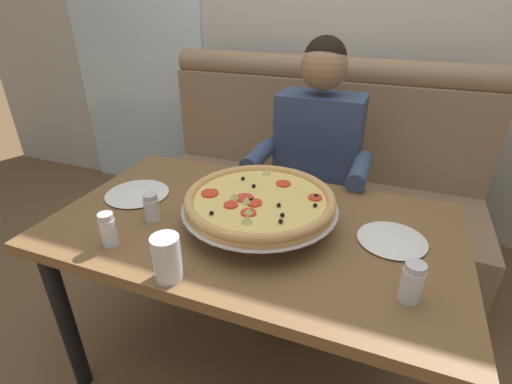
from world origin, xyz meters
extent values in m
plane|color=brown|center=(0.00, 0.00, 0.00)|extent=(16.00, 16.00, 0.00)
cube|color=beige|center=(0.00, 1.44, 1.40)|extent=(6.00, 0.12, 2.80)
cube|color=#937556|center=(0.00, 0.74, 0.23)|extent=(1.82, 0.60, 0.46)
cube|color=#937556|center=(0.00, 1.13, 0.69)|extent=(1.82, 0.18, 0.65)
cylinder|color=#937556|center=(0.00, 1.13, 1.06)|extent=(1.82, 0.14, 0.14)
cube|color=brown|center=(0.00, 0.00, 0.70)|extent=(1.39, 0.80, 0.04)
cylinder|color=black|center=(-0.62, -0.33, 0.34)|extent=(0.06, 0.06, 0.68)
cylinder|color=black|center=(-0.62, 0.33, 0.34)|extent=(0.06, 0.06, 0.68)
cylinder|color=black|center=(0.62, 0.33, 0.34)|extent=(0.06, 0.06, 0.68)
cube|color=#2D3342|center=(0.07, 0.49, 0.54)|extent=(0.34, 0.40, 0.15)
cylinder|color=#2D3342|center=(-0.03, 0.24, 0.23)|extent=(0.11, 0.11, 0.46)
cylinder|color=#2D3342|center=(0.17, 0.24, 0.23)|extent=(0.11, 0.11, 0.46)
cube|color=#38476B|center=(0.07, 0.71, 0.74)|extent=(0.40, 0.22, 0.56)
cylinder|color=#38476B|center=(-0.16, 0.49, 0.76)|extent=(0.08, 0.28, 0.08)
cylinder|color=#38476B|center=(0.30, 0.49, 0.76)|extent=(0.08, 0.28, 0.08)
sphere|color=#997051|center=(0.07, 0.69, 1.15)|extent=(0.21, 0.21, 0.21)
sphere|color=black|center=(0.07, 0.70, 1.18)|extent=(0.19, 0.19, 0.19)
cylinder|color=silver|center=(0.03, -0.13, 0.76)|extent=(0.01, 0.01, 0.07)
cylinder|color=silver|center=(-0.09, 0.07, 0.76)|extent=(0.01, 0.01, 0.07)
cylinder|color=silver|center=(0.14, 0.07, 0.76)|extent=(0.01, 0.01, 0.07)
torus|color=silver|center=(0.03, 0.00, 0.79)|extent=(0.29, 0.29, 0.01)
cylinder|color=silver|center=(0.03, 0.00, 0.80)|extent=(0.52, 0.52, 0.00)
cylinder|color=tan|center=(0.03, 0.00, 0.81)|extent=(0.50, 0.50, 0.02)
torus|color=tan|center=(0.03, 0.00, 0.83)|extent=(0.50, 0.50, 0.03)
cylinder|color=#EFCC6B|center=(0.03, 0.00, 0.82)|extent=(0.44, 0.44, 0.01)
cylinder|color=red|center=(-0.02, -0.02, 0.83)|extent=(0.06, 0.06, 0.01)
cylinder|color=red|center=(0.20, 0.07, 0.83)|extent=(0.05, 0.05, 0.01)
cylinder|color=red|center=(0.03, -0.11, 0.83)|extent=(0.05, 0.05, 0.01)
cylinder|color=red|center=(-0.14, -0.03, 0.83)|extent=(0.06, 0.06, 0.01)
cylinder|color=red|center=(0.02, -0.04, 0.83)|extent=(0.05, 0.05, 0.01)
cylinder|color=red|center=(-0.04, -0.08, 0.83)|extent=(0.05, 0.05, 0.01)
cylinder|color=red|center=(0.07, 0.13, 0.83)|extent=(0.05, 0.05, 0.01)
sphere|color=black|center=(0.10, -0.03, 0.83)|extent=(0.01, 0.01, 0.01)
sphere|color=black|center=(-0.07, -0.15, 0.83)|extent=(0.01, 0.01, 0.01)
sphere|color=black|center=(0.13, -0.09, 0.83)|extent=(0.01, 0.01, 0.01)
sphere|color=black|center=(0.20, 0.07, 0.83)|extent=(0.01, 0.01, 0.01)
sphere|color=black|center=(-0.02, 0.06, 0.83)|extent=(0.01, 0.01, 0.01)
sphere|color=black|center=(0.14, -0.12, 0.83)|extent=(0.01, 0.01, 0.01)
sphere|color=black|center=(0.21, 0.01, 0.83)|extent=(0.01, 0.01, 0.01)
sphere|color=black|center=(-0.08, 0.11, 0.83)|extent=(0.01, 0.01, 0.01)
cone|color=#CCC675|center=(0.00, -0.05, 0.84)|extent=(0.04, 0.04, 0.02)
cone|color=#CCC675|center=(0.03, -0.11, 0.84)|extent=(0.04, 0.04, 0.02)
cone|color=#CCC675|center=(0.04, -0.16, 0.84)|extent=(0.04, 0.04, 0.02)
cone|color=#CCC675|center=(-0.05, -0.04, 0.84)|extent=(0.04, 0.04, 0.02)
cone|color=#CCC675|center=(-0.01, 0.18, 0.84)|extent=(0.04, 0.04, 0.02)
cylinder|color=white|center=(0.51, -0.19, 0.77)|extent=(0.06, 0.06, 0.09)
cylinder|color=#A82D19|center=(0.51, -0.19, 0.76)|extent=(0.05, 0.05, 0.06)
cylinder|color=silver|center=(0.51, -0.19, 0.83)|extent=(0.05, 0.05, 0.02)
cylinder|color=white|center=(-0.37, -0.28, 0.77)|extent=(0.05, 0.05, 0.09)
cylinder|color=silver|center=(-0.37, -0.28, 0.75)|extent=(0.04, 0.04, 0.05)
cylinder|color=silver|center=(-0.37, -0.28, 0.83)|extent=(0.05, 0.05, 0.02)
cylinder|color=white|center=(-0.34, -0.10, 0.76)|extent=(0.05, 0.05, 0.08)
cylinder|color=#4C6633|center=(-0.34, -0.10, 0.75)|extent=(0.05, 0.05, 0.06)
cylinder|color=silver|center=(-0.34, -0.10, 0.81)|extent=(0.05, 0.05, 0.02)
cylinder|color=white|center=(0.46, 0.06, 0.73)|extent=(0.15, 0.15, 0.01)
cone|color=white|center=(0.46, 0.06, 0.74)|extent=(0.22, 0.22, 0.01)
cylinder|color=white|center=(-0.50, 0.03, 0.73)|extent=(0.17, 0.17, 0.01)
cone|color=white|center=(-0.50, 0.03, 0.74)|extent=(0.25, 0.25, 0.01)
cylinder|color=silver|center=(-0.11, -0.35, 0.79)|extent=(0.08, 0.08, 0.13)
cylinder|color=#4C2814|center=(-0.11, -0.35, 0.76)|extent=(0.07, 0.07, 0.08)
cylinder|color=black|center=(-1.36, 1.74, 0.22)|extent=(0.02, 0.02, 0.44)
cylinder|color=black|center=(-1.16, 1.90, 0.22)|extent=(0.02, 0.02, 0.44)
cylinder|color=black|center=(-1.52, 1.94, 0.22)|extent=(0.02, 0.02, 0.44)
cylinder|color=black|center=(-1.32, 2.10, 0.22)|extent=(0.02, 0.02, 0.44)
cylinder|color=black|center=(-1.34, 1.92, 0.45)|extent=(0.40, 0.40, 0.02)
cube|color=black|center=(-1.44, 2.05, 0.65)|extent=(0.27, 0.21, 0.42)
camera|label=1|loc=(0.41, -1.02, 1.43)|focal=26.40mm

